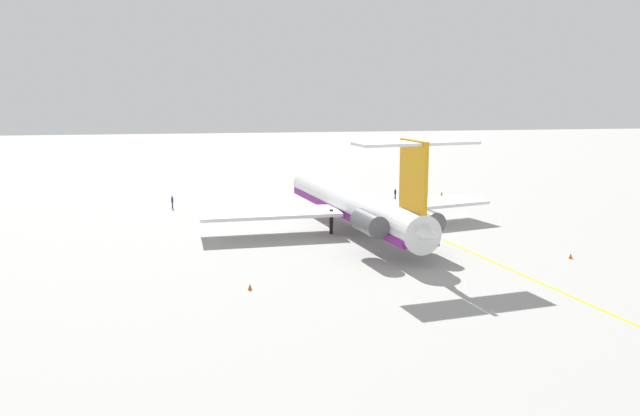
{
  "coord_description": "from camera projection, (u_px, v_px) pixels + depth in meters",
  "views": [
    {
      "loc": [
        -72.33,
        24.85,
        17.17
      ],
      "look_at": [
        4.14,
        11.86,
        2.89
      ],
      "focal_mm": 36.45,
      "sensor_mm": 36.0,
      "label": 1
    }
  ],
  "objects": [
    {
      "name": "safety_cone_wingtip",
      "position": [
        250.0,
        287.0,
        56.19
      ],
      "size": [
        0.4,
        0.4,
        0.55
      ],
      "primitive_type": "cone",
      "color": "#EA590F",
      "rests_on": "ground"
    },
    {
      "name": "ground_crew_portside",
      "position": [
        442.0,
        196.0,
        98.86
      ],
      "size": [
        0.42,
        0.26,
        1.65
      ],
      "rotation": [
        0.0,
        0.0,
        4.66
      ],
      "color": "black",
      "rests_on": "ground"
    },
    {
      "name": "taxiway_centreline",
      "position": [
        416.0,
        228.0,
        81.41
      ],
      "size": [
        101.66,
        15.67,
        0.01
      ],
      "primitive_type": "cube",
      "rotation": [
        0.0,
        0.0,
        0.15
      ],
      "color": "gold",
      "rests_on": "ground"
    },
    {
      "name": "main_jetliner",
      "position": [
        356.0,
        205.0,
        78.35
      ],
      "size": [
        42.07,
        37.35,
        12.28
      ],
      "rotation": [
        0.0,
        0.0,
        0.16
      ],
      "color": "white",
      "rests_on": "ground"
    },
    {
      "name": "safety_cone_nose",
      "position": [
        571.0,
        256.0,
        66.59
      ],
      "size": [
        0.4,
        0.4,
        0.55
      ],
      "primitive_type": "cone",
      "color": "#EA590F",
      "rests_on": "ground"
    },
    {
      "name": "ground_crew_near_tail",
      "position": [
        172.0,
        201.0,
        94.44
      ],
      "size": [
        0.42,
        0.29,
        1.79
      ],
      "rotation": [
        0.0,
        0.0,
        1.12
      ],
      "color": "black",
      "rests_on": "ground"
    },
    {
      "name": "ground",
      "position": [
        424.0,
        235.0,
        77.33
      ],
      "size": [
        371.25,
        371.25,
        0.0
      ],
      "primitive_type": "plane",
      "color": "#9E9E99"
    },
    {
      "name": "safety_cone_tail",
      "position": [
        411.0,
        195.0,
        104.83
      ],
      "size": [
        0.4,
        0.4,
        0.55
      ],
      "primitive_type": "cone",
      "color": "#EA590F",
      "rests_on": "ground"
    },
    {
      "name": "ground_crew_near_nose",
      "position": [
        395.0,
        192.0,
        102.23
      ],
      "size": [
        0.27,
        0.38,
        1.72
      ],
      "rotation": [
        0.0,
        0.0,
        0.56
      ],
      "color": "black",
      "rests_on": "ground"
    }
  ]
}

